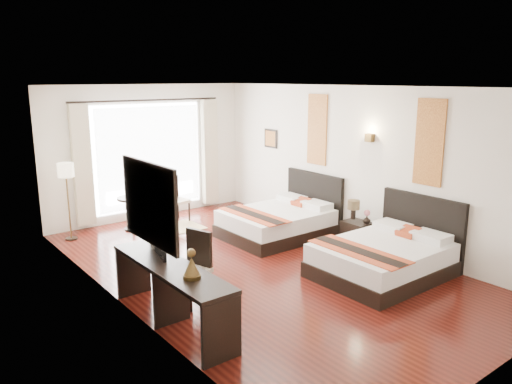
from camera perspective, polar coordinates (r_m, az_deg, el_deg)
floor at (r=8.01m, az=0.30°, el=-8.55°), size 4.50×7.50×0.01m
ceiling at (r=7.46m, az=0.32°, el=11.86°), size 4.50×7.50×0.02m
wall_headboard at (r=9.15m, az=11.43°, el=3.06°), size 0.01×7.50×2.80m
wall_desk at (r=6.50m, az=-15.43°, el=-1.17°), size 0.01×7.50×2.80m
wall_window at (r=10.76m, az=-12.19°, el=4.48°), size 4.50×0.01×2.80m
wall_entry at (r=5.31m, az=26.37°, el=-5.25°), size 4.50×0.01×2.80m
window_glass at (r=10.76m, az=-12.13°, el=3.95°), size 2.40×0.02×2.20m
sheer_curtain at (r=10.71m, az=-11.99°, el=3.91°), size 2.30×0.02×2.10m
drape_left at (r=10.13m, az=-19.25°, el=2.84°), size 0.35×0.14×2.35m
drape_right at (r=11.38m, az=-5.32°, el=4.56°), size 0.35×0.14×2.35m
art_panel_near at (r=8.20m, az=19.21°, el=5.36°), size 0.03×0.50×1.35m
art_panel_far at (r=9.74m, az=7.00°, el=7.08°), size 0.03×0.50×1.35m
wall_sconce at (r=8.84m, az=12.85°, el=6.06°), size 0.10×0.14×0.14m
mirror_frame at (r=5.74m, az=-12.10°, el=-1.28°), size 0.04×1.25×0.95m
mirror_glass at (r=5.75m, az=-11.87°, el=-1.24°), size 0.01×1.12×0.82m
bed_near at (r=7.85m, az=14.60°, el=-7.15°), size 1.99×1.55×1.12m
bed_far at (r=9.45m, az=2.78°, el=-3.30°), size 1.98×1.54×1.11m
nightstand at (r=9.03m, az=11.44°, el=-4.74°), size 0.38×0.47×0.46m
table_lamp at (r=8.91m, az=11.09°, el=-1.60°), size 0.21×0.21×0.34m
vase at (r=8.85m, az=12.56°, el=-2.85°), size 0.14×0.14×0.14m
console_desk at (r=6.22m, az=-9.64°, el=-11.48°), size 0.50×2.20×0.76m
television at (r=6.47m, az=-12.03°, el=-4.70°), size 0.33×0.86×0.49m
bronze_figurine at (r=5.62m, az=-7.37°, el=-8.32°), size 0.27×0.27×0.30m
desk_chair at (r=6.76m, az=-7.44°, el=-10.12°), size 0.56×0.56×0.97m
floor_lamp at (r=9.63m, az=-20.89°, el=1.78°), size 0.29×0.29×1.44m
side_table at (r=10.09m, az=-13.91°, el=-2.38°), size 0.57×0.57×0.66m
fruit_bowl at (r=10.02m, az=-14.09°, el=-0.40°), size 0.27×0.27×0.05m
window_chair at (r=10.49m, az=-9.14°, el=-1.83°), size 0.50×0.50×0.94m
jute_rug at (r=10.04m, az=-9.53°, el=-4.17°), size 1.17×0.80×0.01m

